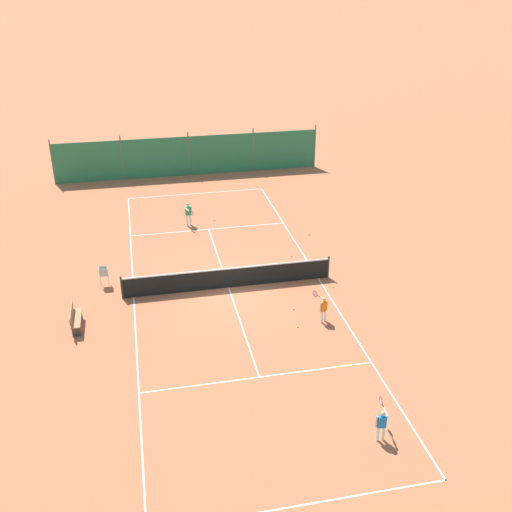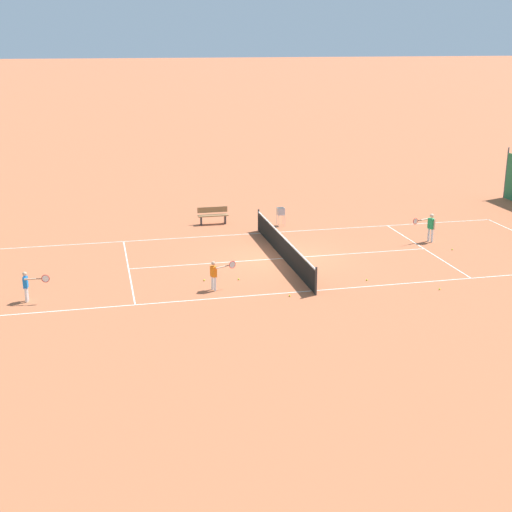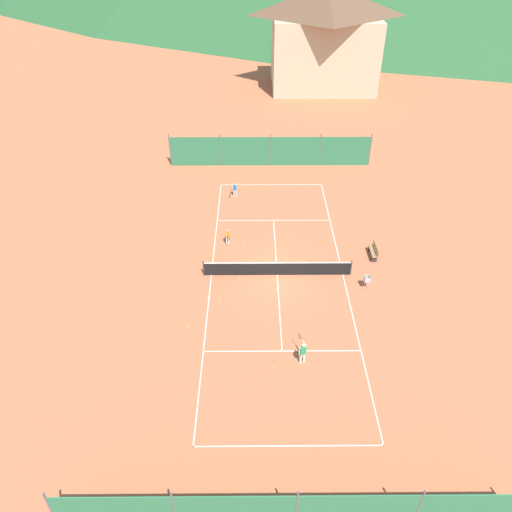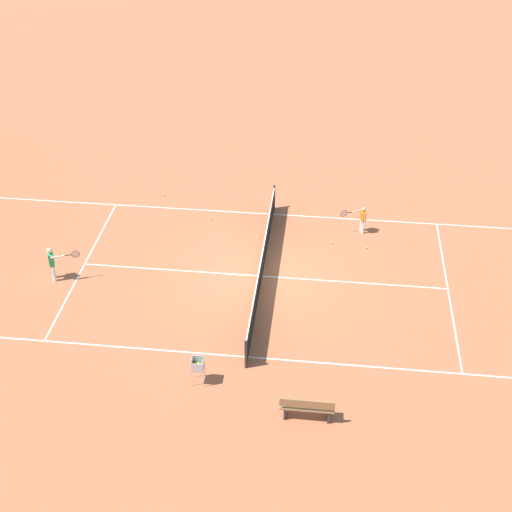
{
  "view_description": "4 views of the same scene",
  "coord_description": "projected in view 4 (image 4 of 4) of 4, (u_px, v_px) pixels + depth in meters",
  "views": [
    {
      "loc": [
        3.53,
        22.6,
        12.98
      ],
      "look_at": [
        -1.21,
        0.1,
        1.47
      ],
      "focal_mm": 42.0,
      "sensor_mm": 36.0,
      "label": 1
    },
    {
      "loc": [
        -27.53,
        7.45,
        8.88
      ],
      "look_at": [
        -1.56,
        1.52,
        0.68
      ],
      "focal_mm": 50.0,
      "sensor_mm": 36.0,
      "label": 2
    },
    {
      "loc": [
        -1.48,
        -24.4,
        19.23
      ],
      "look_at": [
        -1.32,
        0.04,
        1.44
      ],
      "focal_mm": 35.0,
      "sensor_mm": 36.0,
      "label": 3
    },
    {
      "loc": [
        19.8,
        2.03,
        15.05
      ],
      "look_at": [
        0.21,
        -0.19,
        1.0
      ],
      "focal_mm": 50.0,
      "sensor_mm": 36.0,
      "label": 4
    }
  ],
  "objects": [
    {
      "name": "ground_plane",
      "position": [
        262.0,
        276.0,
        24.94
      ],
      "size": [
        600.0,
        600.0,
        0.0
      ],
      "primitive_type": "plane",
      "color": "#B7603D"
    },
    {
      "name": "tennis_ball_alley_left",
      "position": [
        59.0,
        254.0,
        25.98
      ],
      "size": [
        0.07,
        0.07,
        0.07
      ],
      "primitive_type": "sphere",
      "color": "#CCE033",
      "rests_on": "ground"
    },
    {
      "name": "tennis_ball_by_net_right",
      "position": [
        297.0,
        210.0,
        28.46
      ],
      "size": [
        0.07,
        0.07,
        0.07
      ],
      "primitive_type": "sphere",
      "color": "#CCE033",
      "rests_on": "ground"
    },
    {
      "name": "court_line_markings",
      "position": [
        262.0,
        276.0,
        24.94
      ],
      "size": [
        8.25,
        23.85,
        0.01
      ],
      "color": "white",
      "rests_on": "ground"
    },
    {
      "name": "tennis_ball_far_corner",
      "position": [
        259.0,
        238.0,
        26.86
      ],
      "size": [
        0.07,
        0.07,
        0.07
      ],
      "primitive_type": "sphere",
      "color": "#CCE033",
      "rests_on": "ground"
    },
    {
      "name": "tennis_ball_service_box",
      "position": [
        164.0,
        195.0,
        29.42
      ],
      "size": [
        0.07,
        0.07,
        0.07
      ],
      "primitive_type": "sphere",
      "color": "#CCE033",
      "rests_on": "ground"
    },
    {
      "name": "courtside_bench",
      "position": [
        307.0,
        407.0,
        19.37
      ],
      "size": [
        0.36,
        1.5,
        0.84
      ],
      "color": "olive",
      "rests_on": "ground"
    },
    {
      "name": "tennis_ball_near_corner",
      "position": [
        367.0,
        248.0,
        26.3
      ],
      "size": [
        0.07,
        0.07,
        0.07
      ],
      "primitive_type": "sphere",
      "color": "#CCE033",
      "rests_on": "ground"
    },
    {
      "name": "tennis_ball_mid_court",
      "position": [
        332.0,
        243.0,
        26.58
      ],
      "size": [
        0.07,
        0.07,
        0.07
      ],
      "primitive_type": "sphere",
      "color": "#CCE033",
      "rests_on": "ground"
    },
    {
      "name": "player_far_baseline",
      "position": [
        361.0,
        218.0,
        26.84
      ],
      "size": [
        0.39,
        0.98,
        1.11
      ],
      "color": "white",
      "rests_on": "ground"
    },
    {
      "name": "tennis_ball_by_net_left",
      "position": [
        211.0,
        218.0,
        27.96
      ],
      "size": [
        0.07,
        0.07,
        0.07
      ],
      "primitive_type": "sphere",
      "color": "#CCE033",
      "rests_on": "ground"
    },
    {
      "name": "tennis_net",
      "position": [
        262.0,
        265.0,
        24.65
      ],
      "size": [
        9.18,
        0.08,
        1.06
      ],
      "color": "#2D2D2D",
      "rests_on": "ground"
    },
    {
      "name": "ball_hopper",
      "position": [
        198.0,
        365.0,
        20.39
      ],
      "size": [
        0.36,
        0.36,
        0.89
      ],
      "color": "#B7B7BC",
      "rests_on": "ground"
    },
    {
      "name": "player_far_service",
      "position": [
        53.0,
        261.0,
        24.38
      ],
      "size": [
        0.42,
        1.11,
        1.31
      ],
      "color": "white",
      "rests_on": "ground"
    }
  ]
}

